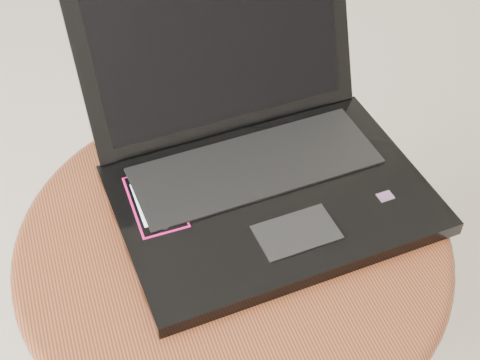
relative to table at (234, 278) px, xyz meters
name	(u,v)px	position (x,y,z in m)	size (l,w,h in m)	color
table	(234,278)	(0.00, 0.00, 0.00)	(0.56, 0.56, 0.44)	#59311B
laptop	(256,153)	(0.06, 0.08, 0.14)	(0.42, 0.39, 0.25)	black
phone_black	(158,198)	(-0.08, 0.09, 0.10)	(0.07, 0.11, 0.01)	black
phone_pink	(155,204)	(-0.08, 0.07, 0.11)	(0.06, 0.11, 0.01)	#FF1885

